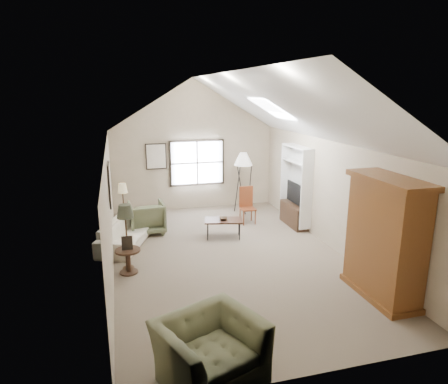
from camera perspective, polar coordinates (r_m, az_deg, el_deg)
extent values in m
cube|color=#736652|center=(9.10, 0.67, -9.18)|extent=(5.00, 8.00, 0.01)
cube|color=tan|center=(12.47, -4.34, 3.29)|extent=(5.00, 0.01, 2.50)
cube|color=tan|center=(5.20, 13.13, -13.32)|extent=(5.00, 0.01, 2.50)
cube|color=tan|center=(8.37, -16.03, -2.76)|extent=(0.01, 8.00, 2.50)
cube|color=tan|center=(9.64, 15.14, -0.47)|extent=(0.01, 8.00, 2.50)
cube|color=black|center=(12.41, -3.86, 4.19)|extent=(1.72, 0.08, 1.42)
cube|color=black|center=(8.53, -16.04, 1.04)|extent=(0.68, 0.04, 0.88)
cube|color=black|center=(12.20, -9.68, 5.04)|extent=(0.62, 0.04, 0.78)
cube|color=brown|center=(7.61, 22.01, -6.18)|extent=(0.60, 1.50, 2.20)
cube|color=white|center=(10.96, 10.22, 1.03)|extent=(0.32, 1.30, 2.10)
cube|color=#382316|center=(11.17, 9.94, -3.22)|extent=(0.34, 1.18, 0.60)
cube|color=black|center=(11.00, 10.08, -0.14)|extent=(0.05, 0.90, 0.55)
imported|color=beige|center=(9.94, -13.86, -5.69)|extent=(1.48, 2.19, 0.60)
imported|color=#585C40|center=(5.48, -2.03, -21.71)|extent=(1.56, 1.48, 0.81)
imported|color=#5C6748|center=(10.61, -10.96, -3.59)|extent=(0.93, 0.95, 0.82)
cube|color=#3A1F17|center=(10.11, -0.07, -5.26)|extent=(1.03, 0.73, 0.48)
imported|color=#332015|center=(10.02, -0.07, -3.83)|extent=(0.27, 0.27, 0.06)
cylinder|color=#361E16|center=(8.47, -13.52, -9.58)|extent=(0.66, 0.66, 0.51)
cube|color=brown|center=(11.14, 3.42, -1.94)|extent=(0.40, 0.40, 1.03)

